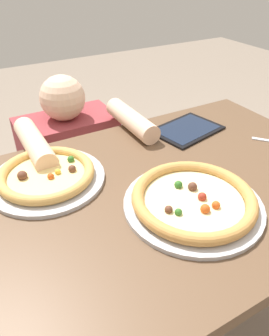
{
  "coord_description": "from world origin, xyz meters",
  "views": [
    {
      "loc": [
        -0.4,
        -0.58,
        1.29
      ],
      "look_at": [
        -0.03,
        0.08,
        0.78
      ],
      "focal_mm": 34.38,
      "sensor_mm": 36.0,
      "label": 1
    }
  ],
  "objects": [
    {
      "name": "diner_seated",
      "position": [
        -0.07,
        0.57,
        0.41
      ],
      "size": [
        0.42,
        0.53,
        0.91
      ],
      "color": "#333847",
      "rests_on": "ground"
    },
    {
      "name": "pizza_far",
      "position": [
        -0.26,
        0.18,
        0.77
      ],
      "size": [
        0.33,
        0.33,
        0.04
      ],
      "color": "#B7B7BC",
      "rests_on": "dining_table"
    },
    {
      "name": "tablet",
      "position": [
        0.28,
        0.23,
        0.75
      ],
      "size": [
        0.27,
        0.22,
        0.01
      ],
      "color": "black",
      "rests_on": "dining_table"
    },
    {
      "name": "ground_plane",
      "position": [
        0.0,
        0.0,
        0.0
      ],
      "size": [
        8.0,
        8.0,
        0.0
      ],
      "primitive_type": "plane",
      "color": "gray"
    },
    {
      "name": "dining_table",
      "position": [
        0.0,
        0.0,
        0.63
      ],
      "size": [
        1.24,
        0.78,
        0.75
      ],
      "color": "brown",
      "rests_on": "ground"
    },
    {
      "name": "pizza_near",
      "position": [
        0.04,
        -0.11,
        0.77
      ],
      "size": [
        0.36,
        0.36,
        0.04
      ],
      "color": "#B7B7BC",
      "rests_on": "dining_table"
    }
  ]
}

